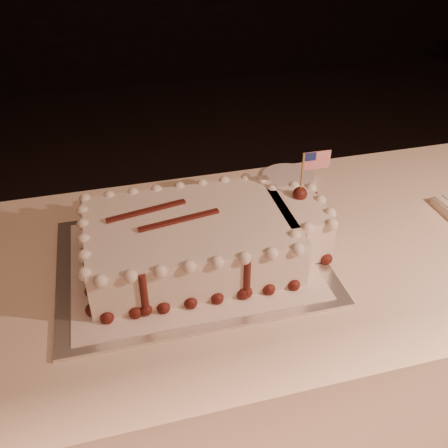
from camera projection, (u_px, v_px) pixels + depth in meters
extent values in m
cube|color=#FFE3C5|center=(283.00, 348.00, 1.44)|extent=(2.40, 0.80, 0.75)
cube|color=silver|center=(191.00, 261.00, 1.17)|extent=(0.62, 0.47, 0.01)
cube|color=white|center=(191.00, 259.00, 1.17)|extent=(0.55, 0.42, 0.00)
cube|color=white|center=(190.00, 240.00, 1.14)|extent=(0.47, 0.31, 0.11)
cube|color=white|center=(298.00, 224.00, 1.19)|extent=(0.11, 0.18, 0.11)
sphere|color=#591C16|center=(107.00, 317.00, 1.00)|extent=(0.03, 0.03, 0.03)
sphere|color=#591C16|center=(136.00, 312.00, 1.01)|extent=(0.03, 0.03, 0.03)
sphere|color=#591C16|center=(163.00, 307.00, 1.03)|extent=(0.03, 0.03, 0.03)
sphere|color=#591C16|center=(191.00, 303.00, 1.04)|extent=(0.03, 0.03, 0.03)
sphere|color=#591C16|center=(217.00, 298.00, 1.05)|extent=(0.03, 0.03, 0.03)
sphere|color=#591C16|center=(243.00, 294.00, 1.06)|extent=(0.03, 0.03, 0.03)
sphere|color=#591C16|center=(269.00, 289.00, 1.07)|extent=(0.03, 0.03, 0.03)
sphere|color=#591C16|center=(294.00, 285.00, 1.08)|extent=(0.03, 0.03, 0.03)
sphere|color=#591C16|center=(291.00, 271.00, 1.12)|extent=(0.03, 0.03, 0.03)
sphere|color=#591C16|center=(303.00, 263.00, 1.14)|extent=(0.03, 0.03, 0.03)
sphere|color=#591C16|center=(326.00, 259.00, 1.16)|extent=(0.03, 0.03, 0.03)
sphere|color=#591C16|center=(325.00, 247.00, 1.19)|extent=(0.03, 0.03, 0.03)
sphere|color=#591C16|center=(316.00, 234.00, 1.24)|extent=(0.03, 0.03, 0.03)
sphere|color=#591C16|center=(307.00, 221.00, 1.28)|extent=(0.03, 0.03, 0.03)
sphere|color=#591C16|center=(291.00, 219.00, 1.29)|extent=(0.03, 0.03, 0.03)
sphere|color=#591C16|center=(270.00, 222.00, 1.28)|extent=(0.03, 0.03, 0.03)
sphere|color=#591C16|center=(259.00, 214.00, 1.31)|extent=(0.03, 0.03, 0.03)
sphere|color=#591C16|center=(245.00, 211.00, 1.32)|extent=(0.03, 0.03, 0.03)
sphere|color=#591C16|center=(224.00, 213.00, 1.31)|extent=(0.03, 0.03, 0.03)
sphere|color=#591C16|center=(203.00, 216.00, 1.30)|extent=(0.03, 0.03, 0.03)
sphere|color=#591C16|center=(181.00, 219.00, 1.29)|extent=(0.03, 0.03, 0.03)
sphere|color=#591C16|center=(159.00, 223.00, 1.28)|extent=(0.03, 0.03, 0.03)
sphere|color=#591C16|center=(137.00, 226.00, 1.27)|extent=(0.03, 0.03, 0.03)
sphere|color=#591C16|center=(114.00, 229.00, 1.25)|extent=(0.03, 0.03, 0.03)
sphere|color=#591C16|center=(91.00, 232.00, 1.24)|extent=(0.03, 0.03, 0.03)
sphere|color=#591C16|center=(89.00, 244.00, 1.20)|extent=(0.03, 0.03, 0.03)
sphere|color=#591C16|center=(90.00, 259.00, 1.16)|extent=(0.03, 0.03, 0.03)
sphere|color=#591C16|center=(90.00, 274.00, 1.11)|extent=(0.03, 0.03, 0.03)
sphere|color=#591C16|center=(91.00, 291.00, 1.07)|extent=(0.03, 0.03, 0.03)
sphere|color=#591C16|center=(92.00, 310.00, 1.02)|extent=(0.03, 0.03, 0.03)
sphere|color=white|center=(100.00, 281.00, 0.95)|extent=(0.03, 0.03, 0.03)
sphere|color=white|center=(130.00, 276.00, 0.96)|extent=(0.03, 0.03, 0.03)
sphere|color=white|center=(160.00, 272.00, 0.97)|extent=(0.03, 0.03, 0.03)
sphere|color=white|center=(189.00, 267.00, 0.98)|extent=(0.03, 0.03, 0.03)
sphere|color=white|center=(217.00, 262.00, 0.99)|extent=(0.03, 0.03, 0.03)
sphere|color=white|center=(244.00, 258.00, 1.00)|extent=(0.03, 0.03, 0.03)
sphere|color=white|center=(271.00, 254.00, 1.02)|extent=(0.03, 0.03, 0.03)
sphere|color=white|center=(297.00, 250.00, 1.03)|extent=(0.03, 0.03, 0.03)
sphere|color=white|center=(295.00, 236.00, 1.07)|extent=(0.03, 0.03, 0.03)
sphere|color=white|center=(307.00, 228.00, 1.09)|extent=(0.03, 0.03, 0.03)
sphere|color=white|center=(331.00, 225.00, 1.10)|extent=(0.03, 0.03, 0.03)
sphere|color=white|center=(330.00, 214.00, 1.14)|extent=(0.03, 0.03, 0.03)
sphere|color=white|center=(320.00, 201.00, 1.18)|extent=(0.03, 0.03, 0.03)
sphere|color=white|center=(311.00, 189.00, 1.23)|extent=(0.03, 0.03, 0.03)
sphere|color=white|center=(294.00, 186.00, 1.24)|extent=(0.03, 0.03, 0.03)
sphere|color=white|center=(272.00, 189.00, 1.22)|extent=(0.03, 0.03, 0.03)
sphere|color=white|center=(261.00, 182.00, 1.25)|extent=(0.03, 0.03, 0.03)
sphere|color=white|center=(246.00, 179.00, 1.27)|extent=(0.03, 0.03, 0.03)
sphere|color=white|center=(224.00, 182.00, 1.26)|extent=(0.03, 0.03, 0.03)
sphere|color=white|center=(202.00, 184.00, 1.24)|extent=(0.03, 0.03, 0.03)
sphere|color=white|center=(179.00, 187.00, 1.23)|extent=(0.03, 0.03, 0.03)
sphere|color=white|center=(156.00, 190.00, 1.22)|extent=(0.03, 0.03, 0.03)
sphere|color=white|center=(133.00, 193.00, 1.21)|extent=(0.03, 0.03, 0.03)
sphere|color=white|center=(109.00, 196.00, 1.20)|extent=(0.03, 0.03, 0.03)
sphere|color=white|center=(85.00, 199.00, 1.19)|extent=(0.03, 0.03, 0.03)
sphere|color=white|center=(82.00, 211.00, 1.15)|extent=(0.03, 0.03, 0.03)
sphere|color=white|center=(83.00, 225.00, 1.10)|extent=(0.03, 0.03, 0.03)
sphere|color=white|center=(83.00, 240.00, 1.06)|extent=(0.03, 0.03, 0.03)
sphere|color=white|center=(84.00, 256.00, 1.01)|extent=(0.03, 0.03, 0.03)
sphere|color=white|center=(85.00, 274.00, 0.96)|extent=(0.03, 0.03, 0.03)
cylinder|color=#591C16|center=(144.00, 294.00, 0.99)|extent=(0.02, 0.02, 0.10)
sphere|color=#591C16|center=(146.00, 310.00, 1.02)|extent=(0.03, 0.03, 0.03)
cylinder|color=#591C16|center=(247.00, 277.00, 1.04)|extent=(0.02, 0.02, 0.10)
sphere|color=#591C16|center=(246.00, 292.00, 1.06)|extent=(0.03, 0.03, 0.03)
cylinder|color=#591C16|center=(302.00, 247.00, 1.12)|extent=(0.02, 0.02, 0.10)
sphere|color=#591C16|center=(300.00, 262.00, 1.14)|extent=(0.03, 0.03, 0.03)
cylinder|color=#591C16|center=(312.00, 210.00, 1.24)|extent=(0.02, 0.02, 0.10)
sphere|color=#591C16|center=(311.00, 225.00, 1.26)|extent=(0.03, 0.03, 0.03)
cylinder|color=#591C16|center=(258.00, 195.00, 1.30)|extent=(0.02, 0.02, 0.10)
sphere|color=#591C16|center=(257.00, 209.00, 1.33)|extent=(0.03, 0.03, 0.03)
cylinder|color=#591C16|center=(178.00, 205.00, 1.26)|extent=(0.02, 0.02, 0.10)
sphere|color=#591C16|center=(179.00, 219.00, 1.29)|extent=(0.03, 0.03, 0.03)
cylinder|color=#591C16|center=(91.00, 216.00, 1.22)|extent=(0.02, 0.02, 0.10)
sphere|color=#591C16|center=(94.00, 231.00, 1.24)|extent=(0.03, 0.03, 0.03)
cylinder|color=#591C16|center=(88.00, 269.00, 1.06)|extent=(0.02, 0.02, 0.10)
sphere|color=#591C16|center=(91.00, 284.00, 1.08)|extent=(0.03, 0.03, 0.03)
cube|color=#591C16|center=(147.00, 211.00, 1.13)|extent=(0.19, 0.05, 0.01)
cube|color=#591C16|center=(179.00, 220.00, 1.10)|extent=(0.19, 0.04, 0.01)
sphere|color=#591C16|center=(300.00, 194.00, 1.18)|extent=(0.04, 0.04, 0.04)
cylinder|color=#A88548|center=(302.00, 179.00, 1.16)|extent=(0.00, 0.00, 0.13)
cube|color=red|center=(317.00, 160.00, 1.14)|extent=(0.06, 0.00, 0.04)
cube|color=navy|center=(310.00, 156.00, 1.13)|extent=(0.03, 0.01, 0.02)
cylinder|color=silver|center=(288.00, 177.00, 1.49)|extent=(0.16, 0.16, 0.01)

